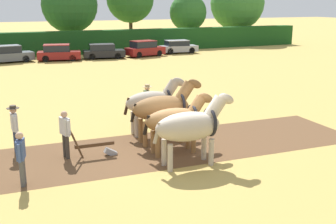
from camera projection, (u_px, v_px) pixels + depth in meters
ground_plane at (180, 157)px, 14.90m from camera, size 240.00×240.00×0.00m
plowed_furrow_strip at (81, 159)px, 14.76m from camera, size 21.85×5.30×0.01m
hedgerow at (41, 44)px, 43.32m from camera, size 64.37×1.50×2.46m
tree_center at (69, 5)px, 46.99m from camera, size 6.23×6.23×8.24m
tree_right at (188, 13)px, 53.58m from camera, size 4.70×4.70×6.51m
tree_far_right at (237, 3)px, 57.68m from camera, size 7.39×7.39×9.03m
draft_horse_lead_left at (191, 126)px, 13.88m from camera, size 2.97×1.15×2.45m
draft_horse_lead_right at (176, 120)px, 15.06m from camera, size 2.77×1.01×2.23m
draft_horse_trail_left at (164, 107)px, 16.18m from camera, size 3.00×1.11×2.51m
draft_horse_trail_right at (153, 102)px, 17.34m from camera, size 2.77×1.05×2.38m
plow at (98, 148)px, 14.91m from camera, size 1.65×0.48×1.13m
farmer_at_plow at (65, 131)px, 14.63m from camera, size 0.31×0.66×1.70m
farmer_beside_team at (147, 100)px, 19.11m from camera, size 0.44×0.68×1.75m
farmer_onlooker_left at (21, 155)px, 12.38m from camera, size 0.32×0.65×1.67m
farmer_onlooker_right at (14, 125)px, 15.09m from camera, size 0.45×0.69×1.78m
parked_car_left at (7, 54)px, 38.51m from camera, size 4.70×2.49×1.57m
parked_car_center_left at (58, 53)px, 39.89m from camera, size 4.25×2.57×1.53m
parked_car_center at (103, 51)px, 41.46m from camera, size 4.23×2.43×1.42m
parked_car_center_right at (145, 49)px, 43.10m from camera, size 4.23×2.47×1.61m
parked_car_right at (178, 47)px, 45.79m from camera, size 4.14×2.06×1.42m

